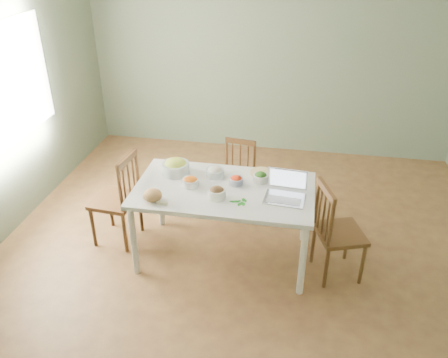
% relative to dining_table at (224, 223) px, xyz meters
% --- Properties ---
extents(floor, '(5.00, 5.00, 0.00)m').
position_rel_dining_table_xyz_m(floor, '(0.17, 0.08, -0.39)').
color(floor, brown).
rests_on(floor, ground).
extents(wall_back, '(5.00, 0.00, 2.70)m').
position_rel_dining_table_xyz_m(wall_back, '(0.17, 2.58, 0.96)').
color(wall_back, slate).
rests_on(wall_back, ground).
extents(window_left, '(0.04, 1.60, 1.20)m').
position_rel_dining_table_xyz_m(window_left, '(-2.31, 0.38, 1.11)').
color(window_left, white).
rests_on(window_left, ground).
extents(dining_table, '(1.66, 0.94, 0.78)m').
position_rel_dining_table_xyz_m(dining_table, '(0.00, 0.00, 0.00)').
color(dining_table, white).
rests_on(dining_table, floor).
extents(chair_far, '(0.43, 0.41, 0.86)m').
position_rel_dining_table_xyz_m(chair_far, '(-0.01, 0.78, 0.04)').
color(chair_far, '#361E10').
rests_on(chair_far, floor).
extents(chair_left, '(0.45, 0.47, 0.99)m').
position_rel_dining_table_xyz_m(chair_left, '(-1.14, 0.08, 0.10)').
color(chair_left, '#361E10').
rests_on(chair_left, floor).
extents(chair_right, '(0.52, 0.53, 0.96)m').
position_rel_dining_table_xyz_m(chair_right, '(1.09, -0.06, 0.09)').
color(chair_right, '#361E10').
rests_on(chair_right, floor).
extents(bread_boule, '(0.22, 0.22, 0.11)m').
position_rel_dining_table_xyz_m(bread_boule, '(-0.58, -0.32, 0.44)').
color(bread_boule, '#B08748').
rests_on(bread_boule, dining_table).
extents(butter_stick, '(0.10, 0.04, 0.03)m').
position_rel_dining_table_xyz_m(butter_stick, '(-0.49, -0.37, 0.40)').
color(butter_stick, beige).
rests_on(butter_stick, dining_table).
extents(bowl_squash, '(0.31, 0.31, 0.15)m').
position_rel_dining_table_xyz_m(bowl_squash, '(-0.52, 0.20, 0.47)').
color(bowl_squash, '#D9E14F').
rests_on(bowl_squash, dining_table).
extents(bowl_carrot, '(0.17, 0.17, 0.09)m').
position_rel_dining_table_xyz_m(bowl_carrot, '(-0.32, -0.01, 0.43)').
color(bowl_carrot, '#D65D00').
rests_on(bowl_carrot, dining_table).
extents(bowl_onion, '(0.21, 0.21, 0.10)m').
position_rel_dining_table_xyz_m(bowl_onion, '(-0.13, 0.22, 0.44)').
color(bowl_onion, white).
rests_on(bowl_onion, dining_table).
extents(bowl_mushroom, '(0.19, 0.19, 0.11)m').
position_rel_dining_table_xyz_m(bowl_mushroom, '(-0.03, -0.17, 0.44)').
color(bowl_mushroom, '#3E2316').
rests_on(bowl_mushroom, dining_table).
extents(bowl_redpep, '(0.18, 0.18, 0.08)m').
position_rel_dining_table_xyz_m(bowl_redpep, '(0.10, 0.10, 0.43)').
color(bowl_redpep, red).
rests_on(bowl_redpep, dining_table).
extents(bowl_broccoli, '(0.17, 0.17, 0.09)m').
position_rel_dining_table_xyz_m(bowl_broccoli, '(0.32, 0.20, 0.44)').
color(bowl_broccoli, '#1F3A18').
rests_on(bowl_broccoli, dining_table).
extents(flatbread, '(0.28, 0.28, 0.02)m').
position_rel_dining_table_xyz_m(flatbread, '(0.31, 0.35, 0.40)').
color(flatbread, beige).
rests_on(flatbread, dining_table).
extents(basil_bunch, '(0.18, 0.18, 0.02)m').
position_rel_dining_table_xyz_m(basil_bunch, '(0.16, -0.21, 0.40)').
color(basil_bunch, '#0D7214').
rests_on(basil_bunch, dining_table).
extents(laptop, '(0.38, 0.34, 0.24)m').
position_rel_dining_table_xyz_m(laptop, '(0.56, -0.10, 0.51)').
color(laptop, silver).
rests_on(laptop, dining_table).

